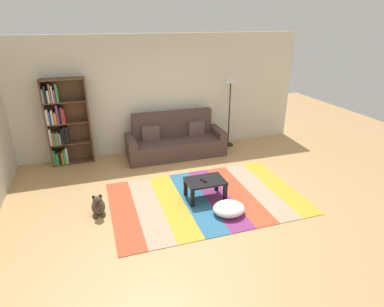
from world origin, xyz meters
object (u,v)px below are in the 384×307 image
Objects in this scene: coffee_table at (205,183)px; dog at (98,206)px; pouf at (229,209)px; tv_remote at (203,180)px; bookshelf at (63,124)px; couch at (175,141)px; standing_lamp at (230,88)px.

dog is at bearing 177.71° from coffee_table.
tv_remote reaches higher than pouf.
bookshelf reaches higher than coffee_table.
bookshelf is 2.73× the size of coffee_table.
couch is at bearing -6.74° from bookshelf.
coffee_table is at bearing -45.34° from bookshelf.
tv_remote is at bearing -163.26° from coffee_table.
coffee_table is at bearing -122.78° from standing_lamp.
couch is 2.13m from tv_remote.
coffee_table is 2.95m from standing_lamp.
couch is at bearing 70.70° from tv_remote.
dog is (-2.04, 0.67, 0.06)m from pouf.
bookshelf is 3.43m from coffee_table.
dog is at bearing 161.79° from pouf.
coffee_table is at bearing 108.38° from pouf.
couch is 5.69× the size of dog.
standing_lamp is (1.27, 2.88, 1.35)m from pouf.
couch reaches higher than pouf.
coffee_table is 4.57× the size of tv_remote.
standing_lamp is at bearing 57.22° from coffee_table.
bookshelf is at bearing 130.60° from pouf.
dog reaches higher than pouf.
tv_remote is (1.81, -0.09, 0.22)m from dog.
couch is at bearing 93.49° from pouf.
pouf is (0.20, -0.60, -0.19)m from coffee_table.
bookshelf is 3.88m from standing_lamp.
bookshelf is at bearing 178.34° from standing_lamp.
bookshelf is 2.50m from dog.
coffee_table is (2.37, -2.40, -0.61)m from bookshelf.
couch is 3.30× the size of coffee_table.
standing_lamp is (1.47, 2.29, 1.15)m from coffee_table.
coffee_table is 0.09m from tv_remote.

